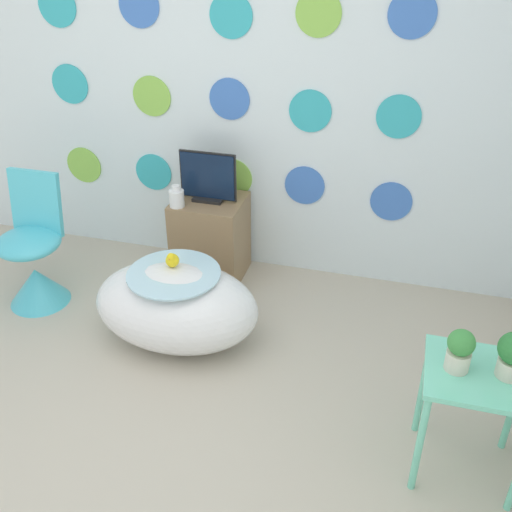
% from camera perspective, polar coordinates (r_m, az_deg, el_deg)
% --- Properties ---
extents(ground_plane, '(12.00, 12.00, 0.00)m').
position_cam_1_polar(ground_plane, '(2.86, -16.20, -21.54)').
color(ground_plane, '#BCB29E').
extents(wall_back_dotted, '(4.83, 0.05, 2.60)m').
position_cam_1_polar(wall_back_dotted, '(3.80, -2.76, 16.96)').
color(wall_back_dotted, white).
rests_on(wall_back_dotted, ground_plane).
extents(bathtub, '(0.95, 0.63, 0.47)m').
position_cam_1_polar(bathtub, '(3.42, -7.59, -4.70)').
color(bathtub, white).
rests_on(bathtub, ground_plane).
extents(rubber_duck, '(0.08, 0.08, 0.09)m').
position_cam_1_polar(rubber_duck, '(3.30, -8.00, -0.36)').
color(rubber_duck, yellow).
rests_on(rubber_duck, bathtub).
extents(chair, '(0.39, 0.39, 0.83)m').
position_cam_1_polar(chair, '(3.95, -20.36, -0.69)').
color(chair, '#4CC6DB').
rests_on(chair, ground_plane).
extents(tv_cabinet, '(0.45, 0.39, 0.55)m').
position_cam_1_polar(tv_cabinet, '(3.98, -4.36, 1.75)').
color(tv_cabinet, '#8E704C').
rests_on(tv_cabinet, ground_plane).
extents(tv, '(0.37, 0.12, 0.32)m').
position_cam_1_polar(tv, '(3.80, -4.60, 7.32)').
color(tv, black).
rests_on(tv, tv_cabinet).
extents(vase, '(0.09, 0.09, 0.14)m').
position_cam_1_polar(vase, '(3.77, -7.57, 5.54)').
color(vase, white).
rests_on(vase, tv_cabinet).
extents(side_table, '(0.45, 0.40, 0.56)m').
position_cam_1_polar(side_table, '(2.71, 20.26, -12.06)').
color(side_table, '#72D8B7').
rests_on(side_table, ground_plane).
extents(potted_plant_left, '(0.11, 0.11, 0.19)m').
position_cam_1_polar(potted_plant_left, '(2.56, 18.85, -8.44)').
color(potted_plant_left, beige).
rests_on(potted_plant_left, side_table).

